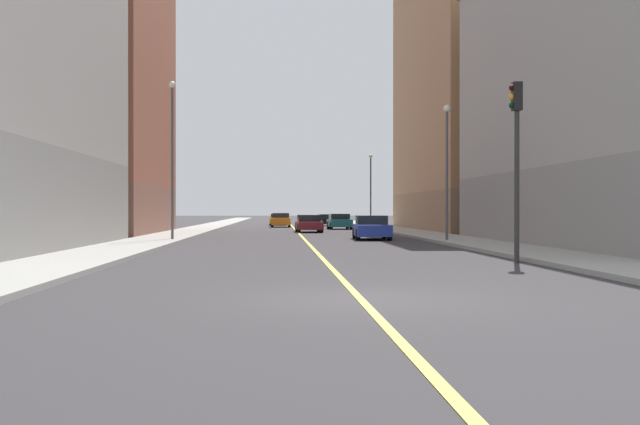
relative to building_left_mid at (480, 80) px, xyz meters
name	(u,v)px	position (x,y,z in m)	size (l,w,h in m)	color
ground_plane	(361,300)	(-14.81, -45.21, -12.14)	(400.00, 400.00, 0.00)	#343133
sidewalk_left	(389,229)	(-6.80, 3.79, -12.06)	(3.15, 168.00, 0.15)	#9E9B93
sidewalk_right	(200,229)	(-22.82, 3.79, -12.06)	(3.15, 168.00, 0.15)	#9E9B93
lane_center_stripe	(295,230)	(-14.81, 3.79, -12.13)	(0.16, 154.00, 0.01)	#E5D14C
building_left_mid	(480,80)	(0.00, 0.00, 0.00)	(10.74, 23.93, 24.26)	#8F6B4F
building_right_midblock	(80,69)	(-29.62, -8.05, -0.97)	(10.74, 17.80, 22.33)	brown
traffic_light_left_near	(516,145)	(-8.79, -35.88, -8.42)	(0.40, 0.32, 5.72)	#2D2D2D
street_lamp_left_near	(447,158)	(-7.78, -21.85, -7.82)	(0.36, 0.36, 6.84)	#4C4C51
street_lamp_right_near	(172,145)	(-21.84, -19.70, -7.07)	(0.36, 0.36, 8.26)	#4C4C51
street_lamp_left_far	(371,182)	(-7.78, 8.75, -7.93)	(0.36, 0.36, 6.63)	#4C4C51
car_orange	(281,220)	(-15.98, 13.46, -11.47)	(1.91, 4.60, 1.36)	orange
car_black	(327,220)	(-11.16, 18.68, -11.53)	(1.95, 4.16, 1.22)	black
car_blue	(372,228)	(-11.03, -17.28, -11.49)	(2.08, 4.42, 1.36)	#23389E
car_teal	(339,222)	(-10.94, 5.36, -11.48)	(2.01, 4.16, 1.34)	#196670
car_maroon	(309,224)	(-13.97, -3.34, -11.51)	(1.99, 4.62, 1.30)	maroon
car_green	(310,222)	(-13.49, 6.09, -11.55)	(2.10, 4.19, 1.20)	#1E6B38
car_yellow	(278,219)	(-16.20, 21.96, -11.51)	(1.93, 4.11, 1.26)	gold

